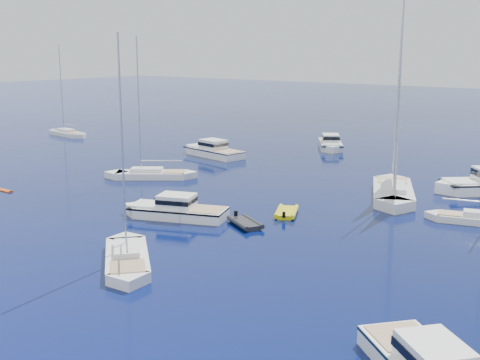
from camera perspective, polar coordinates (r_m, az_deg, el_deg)
The scene contains 12 objects.
motor_cruiser_centre at distance 49.93m, azimuth -6.12°, elevation -3.51°, with size 2.89×9.43×2.48m, color white, non-canonical shape.
motor_cruiser_far_l at distance 78.07m, azimuth -2.62°, elevation 2.27°, with size 3.20×10.44×2.74m, color white, non-canonical shape.
motor_cruiser_horizon at distance 84.82m, azimuth 8.48°, elevation 2.95°, with size 2.92×9.55×2.51m, color silver, non-canonical shape.
sailboat_mid_r at distance 39.94m, azimuth -10.53°, elevation -7.71°, with size 2.66×10.22×15.02m, color white, non-canonical shape.
sailboat_mid_l at distance 65.38m, azimuth -8.35°, elevation 0.20°, with size 2.70×10.39×15.27m, color silver, non-canonical shape.
sailboat_centre at distance 51.63m, azimuth 21.26°, elevation -3.76°, with size 2.16×8.31×12.22m, color silver, non-canonical shape.
sailboat_sails_r at distance 58.16m, azimuth 14.12°, elevation -1.55°, with size 3.53×13.60×19.99m, color silver, non-canonical shape.
sailboat_far_l at distance 100.16m, azimuth -15.88°, elevation 4.02°, with size 2.57×9.88×14.52m, color silver, non-canonical shape.
tender_yellow at distance 50.57m, azimuth 4.38°, elevation -3.27°, with size 2.04×3.74×0.95m, color #D7CC0C, non-canonical shape.
tender_grey_near at distance 47.36m, azimuth 0.49°, elevation -4.31°, with size 2.00×3.64×0.95m, color black, non-canonical shape.
tender_grey_far at distance 67.64m, azimuth -9.15°, elevation 0.57°, with size 1.96×3.55×0.95m, color black, non-canonical shape.
kayak_orange at distance 63.26m, azimuth -21.38°, elevation -0.93°, with size 0.56×2.73×0.30m, color #D84E0A, non-canonical shape.
Camera 1 is at (33.05, -17.00, 13.47)m, focal length 45.49 mm.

